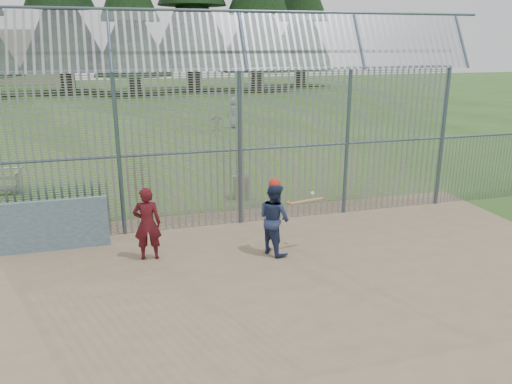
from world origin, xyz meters
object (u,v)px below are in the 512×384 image
object	(u,v)px
onlooker	(147,224)
trash_can	(242,187)
dugout_wall	(52,225)
batter	(274,219)

from	to	relation	value
onlooker	trash_can	world-z (taller)	onlooker
dugout_wall	batter	distance (m)	5.09
dugout_wall	onlooker	xyz separation A→B (m)	(2.08, -1.09, 0.22)
dugout_wall	onlooker	size ratio (longest dim) A/B	1.52
dugout_wall	onlooker	distance (m)	2.36
batter	onlooker	bearing A→B (deg)	56.72
batter	trash_can	bearing A→B (deg)	-28.34
dugout_wall	onlooker	bearing A→B (deg)	-27.61
dugout_wall	onlooker	world-z (taller)	onlooker
dugout_wall	batter	xyz separation A→B (m)	(4.85, -1.53, 0.22)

